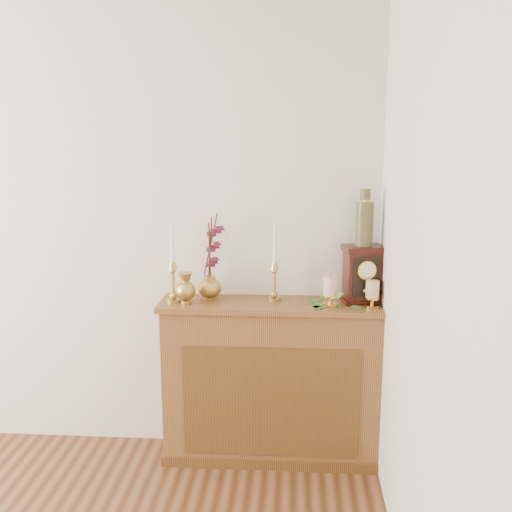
# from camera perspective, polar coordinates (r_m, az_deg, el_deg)

# --- Properties ---
(console_shelf) EXTENTS (1.24, 0.34, 0.93)m
(console_shelf) POSITION_cam_1_polar(r_m,az_deg,el_deg) (3.48, 1.46, -12.24)
(console_shelf) COLOR brown
(console_shelf) RESTS_ON ground
(candlestick_left) EXTENTS (0.08, 0.08, 0.47)m
(candlestick_left) POSITION_cam_1_polar(r_m,az_deg,el_deg) (3.30, -7.93, -1.86)
(candlestick_left) COLOR tan
(candlestick_left) RESTS_ON console_shelf
(candlestick_center) EXTENTS (0.07, 0.07, 0.44)m
(candlestick_center) POSITION_cam_1_polar(r_m,az_deg,el_deg) (3.31, 1.76, -1.86)
(candlestick_center) COLOR tan
(candlestick_center) RESTS_ON console_shelf
(bud_vase) EXTENTS (0.11, 0.11, 0.17)m
(bud_vase) POSITION_cam_1_polar(r_m,az_deg,el_deg) (3.28, -6.72, -3.09)
(bud_vase) COLOR tan
(bud_vase) RESTS_ON console_shelf
(ginger_jar) EXTENTS (0.21, 0.21, 0.49)m
(ginger_jar) POSITION_cam_1_polar(r_m,az_deg,el_deg) (3.37, -4.12, -0.34)
(ginger_jar) COLOR tan
(ginger_jar) RESTS_ON console_shelf
(pillar_candle_left) EXTENTS (0.09, 0.09, 0.18)m
(pillar_candle_left) POSITION_cam_1_polar(r_m,az_deg,el_deg) (3.24, 7.11, -3.19)
(pillar_candle_left) COLOR gold
(pillar_candle_left) RESTS_ON console_shelf
(pillar_candle_right) EXTENTS (0.08, 0.08, 0.16)m
(pillar_candle_right) POSITION_cam_1_polar(r_m,az_deg,el_deg) (3.26, 11.02, -3.44)
(pillar_candle_right) COLOR gold
(pillar_candle_right) RESTS_ON console_shelf
(ivy_garland) EXTENTS (0.51, 0.23, 0.09)m
(ivy_garland) POSITION_cam_1_polar(r_m,az_deg,el_deg) (3.28, 8.63, -4.47)
(ivy_garland) COLOR #40742C
(ivy_garland) RESTS_ON console_shelf
(mantel_clock) EXTENTS (0.24, 0.19, 0.32)m
(mantel_clock) POSITION_cam_1_polar(r_m,az_deg,el_deg) (3.33, 10.11, -1.76)
(mantel_clock) COLOR #35110A
(mantel_clock) RESTS_ON console_shelf
(ceramic_vase) EXTENTS (0.10, 0.10, 0.31)m
(ceramic_vase) POSITION_cam_1_polar(r_m,az_deg,el_deg) (3.27, 10.29, 3.36)
(ceramic_vase) COLOR #162D24
(ceramic_vase) RESTS_ON mantel_clock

